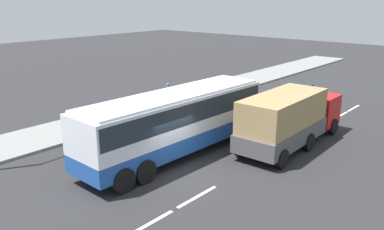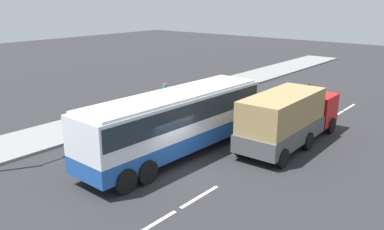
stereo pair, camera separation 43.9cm
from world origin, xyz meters
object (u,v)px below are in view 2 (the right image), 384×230
Objects in this scene: coach_bus at (176,117)px; pedestrian_near_curb at (165,91)px; cargo_truck at (289,117)px; car_white_minivan at (293,94)px.

pedestrian_near_curb is (7.16, 7.49, -1.06)m from coach_bus.
cargo_truck is (5.08, -3.71, -0.44)m from coach_bus.
coach_bus is at bearing -179.12° from car_white_minivan.
car_white_minivan is 9.83m from pedestrian_near_curb.
cargo_truck is 5.47× the size of pedestrian_near_curb.
cargo_truck is 11.41m from pedestrian_near_curb.
car_white_minivan is at bearing 77.32° from pedestrian_near_curb.
coach_bus is 1.36× the size of cargo_truck.
coach_bus is 2.69× the size of car_white_minivan.
coach_bus is at bearing -6.80° from pedestrian_near_curb.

